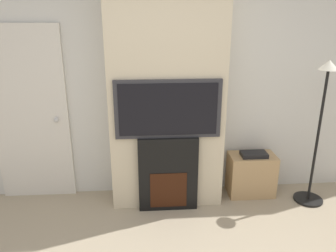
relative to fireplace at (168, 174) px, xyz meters
name	(u,v)px	position (x,y,z in m)	size (l,w,h in m)	color
wall_back	(165,82)	(0.00, 0.45, 0.93)	(6.00, 0.06, 2.70)	silver
chimney_breast	(167,86)	(0.00, 0.21, 0.93)	(1.22, 0.41, 2.70)	beige
fireplace	(168,174)	(0.00, 0.00, 0.00)	(0.64, 0.15, 0.85)	black
television	(168,109)	(0.00, 0.00, 0.74)	(1.09, 0.07, 0.62)	#2D2D33
floor_lamp	(320,125)	(1.65, 0.02, 0.52)	(0.33, 0.33, 1.63)	black
media_stand	(251,174)	(1.02, 0.23, -0.16)	(0.54, 0.31, 0.56)	tan
entry_door	(30,116)	(-1.52, 0.39, 0.57)	(0.84, 0.09, 1.99)	silver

